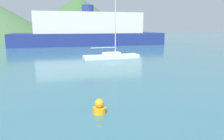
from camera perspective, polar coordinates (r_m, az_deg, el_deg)
sailboat_inner at (r=26.75m, az=-0.17°, el=3.77°), size 6.94×1.76×7.67m
ferry_distant at (r=48.22m, az=-6.26°, el=10.15°), size 32.19×12.82×8.34m
buoy_marker at (r=9.95m, az=-3.33°, el=-9.70°), size 0.59×0.59×0.68m
hill_central at (r=91.23m, az=-8.68°, el=13.64°), size 47.71×47.71×15.73m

